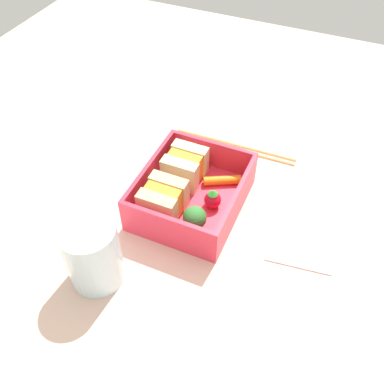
% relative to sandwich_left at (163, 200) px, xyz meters
% --- Properties ---
extents(ground_plane, '(1.20, 1.20, 0.02)m').
position_rel_sandwich_left_xyz_m(ground_plane, '(0.04, -0.03, -0.05)').
color(ground_plane, beige).
extents(bento_tray, '(0.16, 0.14, 0.01)m').
position_rel_sandwich_left_xyz_m(bento_tray, '(0.04, -0.03, -0.03)').
color(bento_tray, '#E33046').
rests_on(bento_tray, ground_plane).
extents(bento_rim, '(0.16, 0.14, 0.05)m').
position_rel_sandwich_left_xyz_m(bento_rim, '(0.04, -0.03, -0.00)').
color(bento_rim, '#E33046').
rests_on(bento_rim, bento_tray).
extents(sandwich_left, '(0.06, 0.05, 0.05)m').
position_rel_sandwich_left_xyz_m(sandwich_left, '(0.00, 0.00, 0.00)').
color(sandwich_left, tan).
rests_on(sandwich_left, bento_tray).
extents(sandwich_center_left, '(0.06, 0.05, 0.05)m').
position_rel_sandwich_left_xyz_m(sandwich_center_left, '(0.07, 0.00, 0.00)').
color(sandwich_center_left, beige).
rests_on(sandwich_center_left, bento_tray).
extents(broccoli_floret, '(0.03, 0.03, 0.04)m').
position_rel_sandwich_left_xyz_m(broccoli_floret, '(-0.01, -0.05, -0.00)').
color(broccoli_floret, '#98C871').
rests_on(broccoli_floret, bento_tray).
extents(strawberry_far_left, '(0.02, 0.02, 0.03)m').
position_rel_sandwich_left_xyz_m(strawberry_far_left, '(0.04, -0.06, -0.01)').
color(strawberry_far_left, red).
rests_on(strawberry_far_left, bento_tray).
extents(carrot_stick_far_left, '(0.04, 0.05, 0.01)m').
position_rel_sandwich_left_xyz_m(carrot_stick_far_left, '(0.08, -0.06, -0.02)').
color(carrot_stick_far_left, orange).
rests_on(carrot_stick_far_left, bento_tray).
extents(chopstick_pair, '(0.02, 0.21, 0.01)m').
position_rel_sandwich_left_xyz_m(chopstick_pair, '(0.18, -0.04, -0.03)').
color(chopstick_pair, tan).
rests_on(chopstick_pair, ground_plane).
extents(drinking_glass, '(0.07, 0.07, 0.09)m').
position_rel_sandwich_left_xyz_m(drinking_glass, '(-0.12, 0.03, 0.01)').
color(drinking_glass, silver).
rests_on(drinking_glass, ground_plane).
extents(folded_napkin, '(0.15, 0.10, 0.00)m').
position_rel_sandwich_left_xyz_m(folded_napkin, '(0.06, -0.19, -0.03)').
color(folded_napkin, silver).
rests_on(folded_napkin, ground_plane).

